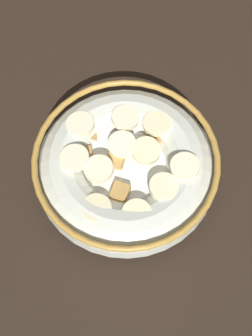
{
  "coord_description": "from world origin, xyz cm",
  "views": [
    {
      "loc": [
        -3.1,
        17.75,
        42.91
      ],
      "look_at": [
        0.0,
        0.0,
        3.0
      ],
      "focal_mm": 47.08,
      "sensor_mm": 36.0,
      "label": 1
    }
  ],
  "objects": [
    {
      "name": "ground_plane",
      "position": [
        0.0,
        0.0,
        -1.0
      ],
      "size": [
        91.25,
        91.25,
        2.0
      ],
      "primitive_type": "cube",
      "color": "black"
    },
    {
      "name": "cereal_bowl",
      "position": [
        0.02,
        -0.01,
        2.99
      ],
      "size": [
        18.04,
        18.04,
        6.02
      ],
      "color": "beige",
      "rests_on": "ground_plane"
    }
  ]
}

